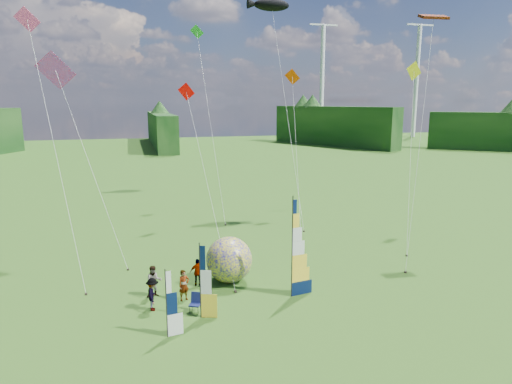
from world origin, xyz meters
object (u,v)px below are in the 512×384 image
object	(u,v)px
side_banner_far	(166,305)
spectator_a	(184,285)
camp_chair	(195,303)
side_banner_left	(200,282)
spectator_d	(198,272)
feather_banner_main	(292,249)
spectator_c	(153,294)
kite_whale	(286,98)
bol_inflatable	(229,260)
spectator_b	(154,281)

from	to	relation	value
side_banner_far	spectator_a	xyz separation A→B (m)	(1.13, 3.52, -0.68)
side_banner_far	camp_chair	size ratio (longest dim) A/B	3.10
spectator_a	camp_chair	bearing A→B (deg)	-101.21
side_banner_left	spectator_d	bearing A→B (deg)	102.25
feather_banner_main	spectator_c	world-z (taller)	feather_banner_main
spectator_a	side_banner_left	bearing A→B (deg)	-99.33
feather_banner_main	side_banner_far	world-z (taller)	feather_banner_main
spectator_c	kite_whale	xyz separation A→B (m)	(12.28, 16.05, 9.38)
spectator_a	camp_chair	world-z (taller)	spectator_a
bol_inflatable	spectator_d	world-z (taller)	bol_inflatable
spectator_c	kite_whale	size ratio (longest dim) A/B	0.08
side_banner_left	spectator_b	distance (m)	3.66
spectator_b	side_banner_left	bearing A→B (deg)	-59.95
side_banner_left	kite_whale	distance (m)	21.88
bol_inflatable	spectator_a	bearing A→B (deg)	-147.01
spectator_d	camp_chair	bearing A→B (deg)	85.93
bol_inflatable	spectator_a	xyz separation A→B (m)	(-2.72, -1.76, -0.48)
bol_inflatable	spectator_d	bearing A→B (deg)	-177.39
spectator_d	side_banner_far	bearing A→B (deg)	75.02
spectator_d	camp_chair	world-z (taller)	spectator_d
spectator_a	spectator_b	distance (m)	1.65
side_banner_far	camp_chair	distance (m)	2.65
spectator_a	camp_chair	size ratio (longest dim) A/B	1.68
side_banner_far	camp_chair	xyz separation A→B (m)	(1.46, 1.97, -1.00)
feather_banner_main	bol_inflatable	bearing A→B (deg)	123.92
side_banner_left	spectator_d	world-z (taller)	side_banner_left
spectator_d	camp_chair	distance (m)	3.30
spectator_a	bol_inflatable	bearing A→B (deg)	9.64
side_banner_left	spectator_d	size ratio (longest dim) A/B	2.32
spectator_b	spectator_d	xyz separation A→B (m)	(2.39, 0.86, -0.07)
bol_inflatable	kite_whale	bearing A→B (deg)	59.54
spectator_a	side_banner_far	bearing A→B (deg)	-131.09
feather_banner_main	spectator_d	xyz separation A→B (m)	(-4.44, 2.73, -1.81)
side_banner_far	side_banner_left	bearing A→B (deg)	30.67
spectator_c	bol_inflatable	bearing A→B (deg)	-55.57
feather_banner_main	kite_whale	distance (m)	18.82
side_banner_left	side_banner_far	world-z (taller)	side_banner_left
camp_chair	kite_whale	xyz separation A→B (m)	(10.36, 16.88, 9.71)
spectator_b	spectator_d	size ratio (longest dim) A/B	1.10
feather_banner_main	spectator_b	bearing A→B (deg)	154.99
side_banner_far	spectator_c	distance (m)	2.91
spectator_c	spectator_d	world-z (taller)	spectator_c
kite_whale	side_banner_left	bearing A→B (deg)	-113.69
bol_inflatable	spectator_c	bearing A→B (deg)	-149.96
bol_inflatable	spectator_a	world-z (taller)	bol_inflatable
feather_banner_main	spectator_d	size ratio (longest dim) A/B	3.39
side_banner_left	side_banner_far	distance (m)	2.19
bol_inflatable	kite_whale	distance (m)	18.08
side_banner_left	camp_chair	distance (m)	1.41
camp_chair	kite_whale	world-z (taller)	kite_whale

